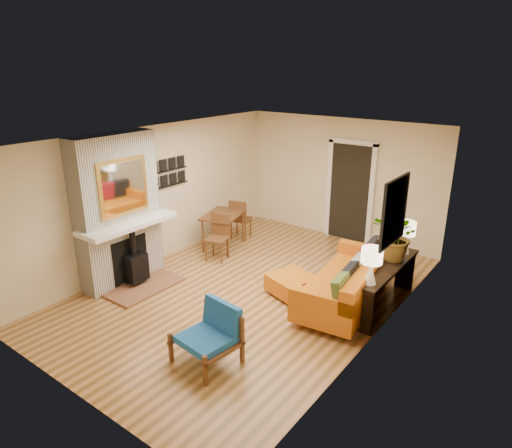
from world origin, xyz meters
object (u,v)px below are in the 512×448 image
Objects in this scene: dining_table at (226,221)px; lamp_far at (406,233)px; sofa at (351,283)px; houseplant at (397,236)px; ottoman at (291,284)px; blue_chair at (212,331)px; lamp_near at (371,262)px; console_table at (387,275)px.

lamp_far is (3.61, 0.24, 0.48)m from dining_table.
lamp_far is at bearing 60.67° from sofa.
lamp_far is at bearing 88.47° from houseplant.
lamp_far is (1.43, 1.15, 0.87)m from ottoman.
sofa is 2.51m from blue_chair.
ottoman is at bearing -151.36° from houseplant.
sofa is at bearing 135.14° from lamp_near.
sofa is 3.19m from dining_table.
dining_table is at bearing 177.82° from houseplant.
sofa is 1.26× the size of console_table.
blue_chair is (0.12, -2.10, 0.22)m from ottoman.
lamp_near is 0.99m from houseplant.
console_table is at bearing 23.25° from sofa.
sofa is 1.02m from houseplant.
lamp_near reaches higher than blue_chair.
lamp_near is (1.43, -0.22, 0.87)m from ottoman.
sofa is 0.99m from ottoman.
lamp_far is at bearing 38.82° from ottoman.
console_table is 3.43× the size of lamp_near.
ottoman is 1.54× the size of lamp_far.
blue_chair is 3.24m from houseplant.
lamp_far reaches higher than dining_table.
dining_table is at bearing 157.35° from ottoman.
console_table is 0.85m from lamp_near.
ottoman is at bearing 171.31° from lamp_near.
dining_table is at bearing 127.40° from blue_chair.
blue_chair is at bearing -52.60° from dining_table.
houseplant is at bearing 46.14° from sofa.
ottoman is at bearing -161.28° from console_table.
houseplant is at bearing 90.58° from lamp_near.
dining_table is (-2.30, 3.01, 0.18)m from blue_chair.
ottoman is 1.69m from lamp_near.
lamp_near is at bearing -44.86° from sofa.
sofa is 2.90× the size of houseplant.
lamp_far is 0.38m from houseplant.
sofa is 4.33× the size of lamp_far.
ottoman is at bearing -22.65° from dining_table.
ottoman is 0.45× the size of console_table.
blue_chair is 3.56m from lamp_far.
lamp_near and lamp_far have the same top height.
sofa is 0.57m from console_table.
lamp_far is at bearing 3.76° from dining_table.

